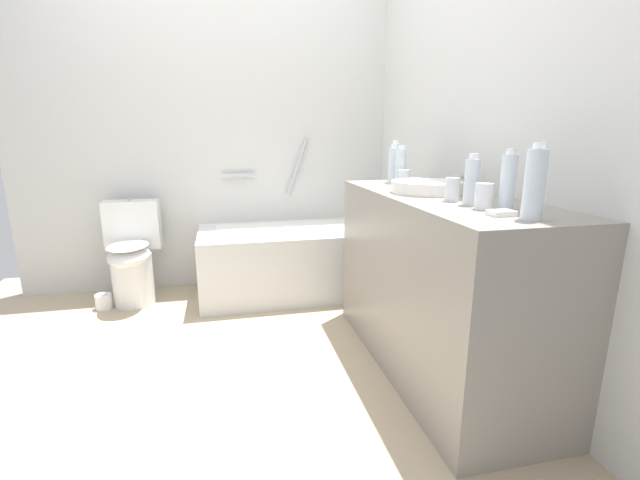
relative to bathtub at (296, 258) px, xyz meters
The scene contains 19 objects.
ground_plane 1.16m from the bathtub, 117.44° to the right, with size 3.68×3.68×0.00m, color tan.
wall_back_tiled 1.10m from the bathtub, 142.70° to the left, with size 3.02×0.10×2.32m, color silver.
wall_right_mirror 1.58m from the bathtub, 49.86° to the right, with size 0.10×3.08×2.32m, color silver.
bathtub is the anchor object (origin of this frame).
toilet 1.18m from the bathtub, behind, with size 0.38×0.50×0.73m.
vanity_counter 1.34m from the bathtub, 67.32° to the right, with size 0.56×1.48×0.90m, color gray.
sink_basin 1.39m from the bathtub, 67.23° to the right, with size 0.35×0.35×0.06m, color white.
sink_faucet 1.47m from the bathtub, 59.04° to the right, with size 0.12×0.15×0.08m.
water_bottle_0 1.17m from the bathtub, 58.50° to the right, with size 0.06×0.06×0.22m.
water_bottle_1 1.11m from the bathtub, 55.47° to the right, with size 0.06×0.06×0.23m.
water_bottle_2 2.05m from the bathtub, 74.52° to the right, with size 0.07×0.07×0.26m.
water_bottle_3 1.74m from the bathtub, 72.49° to the right, with size 0.06×0.06×0.21m.
water_bottle_4 1.09m from the bathtub, 50.34° to the right, with size 0.06×0.06×0.25m.
water_bottle_5 1.89m from the bathtub, 71.89° to the right, with size 0.06×0.06×0.23m.
drinking_glass_0 1.19m from the bathtub, 61.55° to the right, with size 0.07×0.07×0.09m, color white.
drinking_glass_1 1.62m from the bathtub, 72.01° to the right, with size 0.06×0.06×0.10m, color white.
drinking_glass_2 1.82m from the bathtub, 73.85° to the right, with size 0.07×0.07×0.10m, color white.
soap_dish 1.92m from the bathtub, 75.46° to the right, with size 0.09×0.06×0.02m, color white.
toilet_paper_roll 1.39m from the bathtub, behind, with size 0.11×0.11×0.10m, color white.
Camera 1 is at (0.00, -2.10, 1.19)m, focal length 24.10 mm.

